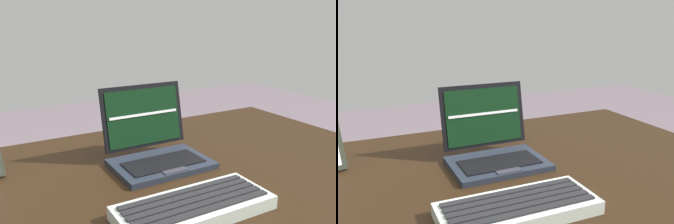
# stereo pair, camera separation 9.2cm
# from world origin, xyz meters

# --- Properties ---
(desk) EXTENTS (1.34, 0.83, 0.75)m
(desk) POSITION_xyz_m (0.00, 0.00, 0.64)
(desk) COLOR black
(desk) RESTS_ON ground
(laptop_front) EXTENTS (0.24, 0.21, 0.20)m
(laptop_front) POSITION_xyz_m (0.03, 0.08, 0.80)
(laptop_front) COLOR #1F2531
(laptop_front) RESTS_ON desk
(external_keyboard) EXTENTS (0.31, 0.13, 0.03)m
(external_keyboard) POSITION_xyz_m (-0.02, -0.18, 0.77)
(external_keyboard) COLOR #B7C1B6
(external_keyboard) RESTS_ON desk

